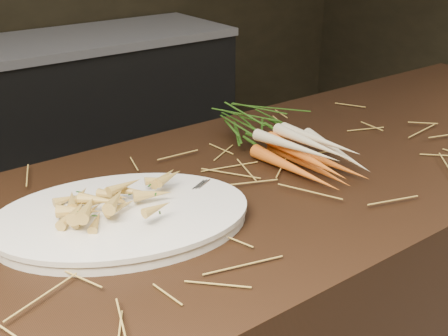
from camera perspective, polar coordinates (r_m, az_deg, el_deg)
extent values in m
cube|color=black|center=(3.02, -16.22, 4.20)|extent=(1.80, 0.60, 0.80)
cube|color=#99999E|center=(2.90, -17.21, 11.98)|extent=(1.82, 0.62, 0.04)
cone|color=orange|center=(1.18, 7.16, -0.11)|extent=(0.04, 0.25, 0.03)
cone|color=orange|center=(1.21, 8.58, 0.35)|extent=(0.04, 0.25, 0.03)
cone|color=orange|center=(1.23, 9.95, 0.79)|extent=(0.05, 0.25, 0.03)
cone|color=orange|center=(1.18, 8.25, 1.11)|extent=(0.05, 0.25, 0.03)
cone|color=beige|center=(1.17, 7.31, 2.13)|extent=(0.05, 0.23, 0.04)
cone|color=beige|center=(1.19, 8.88, 2.50)|extent=(0.04, 0.23, 0.04)
cone|color=beige|center=(1.22, 9.66, 2.80)|extent=(0.03, 0.23, 0.04)
cone|color=beige|center=(1.23, 11.34, 1.70)|extent=(0.07, 0.23, 0.03)
ellipsoid|color=#3E6D1B|center=(1.34, 2.50, 4.56)|extent=(0.16, 0.22, 0.08)
cube|color=silver|center=(1.01, -1.25, -3.94)|extent=(0.16, 0.09, 0.00)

